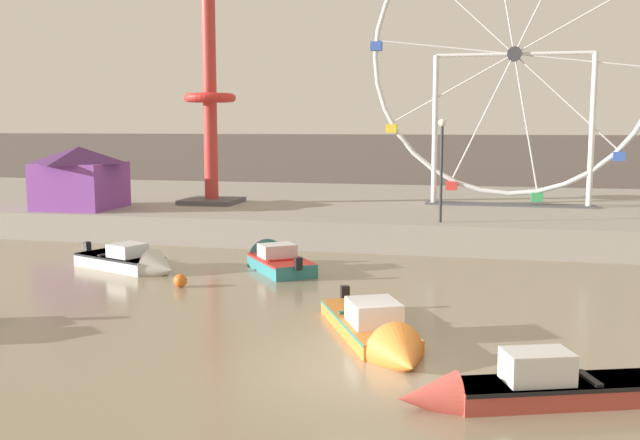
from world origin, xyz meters
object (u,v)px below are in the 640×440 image
Objects in this scene: motorboat_teal_painted at (274,260)px; mooring_buoy_orange at (180,281)px; motorboat_orange_hull at (380,334)px; motorboat_pale_grey at (134,262)px; promenade_lamp_near at (442,156)px; drop_tower_red_tower at (209,73)px; carnival_booth_purple_stall at (80,176)px; motorboat_faded_red at (522,388)px; ferris_wheel_white_frame at (514,58)px.

motorboat_teal_painted reaches higher than mooring_buoy_orange.
mooring_buoy_orange is (-7.34, 4.88, -0.06)m from motorboat_orange_hull.
mooring_buoy_orange is at bearing -148.93° from motorboat_orange_hull.
motorboat_pale_grey is 0.83× the size of motorboat_orange_hull.
motorboat_pale_grey is 12.99m from promenade_lamp_near.
motorboat_pale_grey is 13.63m from drop_tower_red_tower.
promenade_lamp_near reaches higher than mooring_buoy_orange.
promenade_lamp_near reaches higher than motorboat_orange_hull.
mooring_buoy_orange is at bearing -132.50° from promenade_lamp_near.
carnival_booth_purple_stall is at bearing 133.81° from mooring_buoy_orange.
motorboat_orange_hull is at bearing 174.82° from motorboat_teal_painted.
carnival_booth_purple_stall reaches higher than mooring_buoy_orange.
mooring_buoy_orange is at bearing -57.03° from motorboat_faded_red.
ferris_wheel_white_frame is 8.96m from promenade_lamp_near.
motorboat_pale_grey is at bearing 71.90° from motorboat_teal_painted.
mooring_buoy_orange is (9.45, -9.85, -2.60)m from carnival_booth_purple_stall.
drop_tower_red_tower reaches higher than motorboat_orange_hull.
carnival_booth_purple_stall is 17.43m from promenade_lamp_near.
promenade_lamp_near is (17.35, -1.23, 1.21)m from carnival_booth_purple_stall.
carnival_booth_purple_stall reaches higher than motorboat_orange_hull.
promenade_lamp_near is (11.99, -4.80, -3.87)m from drop_tower_red_tower.
motorboat_faded_red is 0.33× the size of drop_tower_red_tower.
motorboat_orange_hull is 13.04× the size of mooring_buoy_orange.
promenade_lamp_near is at bearing -100.78° from motorboat_faded_red.
motorboat_orange_hull is 1.46× the size of carnival_booth_purple_stall.
ferris_wheel_white_frame is at bearing 55.42° from mooring_buoy_orange.
motorboat_teal_painted is 10.12m from motorboat_orange_hull.
drop_tower_red_tower is at bearing 106.98° from mooring_buoy_orange.
motorboat_faded_red is at bearing -55.67° from drop_tower_red_tower.
carnival_booth_purple_stall is (-19.99, 17.86, 2.50)m from motorboat_faded_red.
promenade_lamp_near is (0.56, 13.50, 3.75)m from motorboat_orange_hull.
motorboat_pale_grey reaches higher than mooring_buoy_orange.
motorboat_orange_hull is at bearing -33.64° from mooring_buoy_orange.
motorboat_pale_grey is 1.14× the size of motorboat_teal_painted.
drop_tower_red_tower is 8.19m from carnival_booth_purple_stall.
drop_tower_red_tower is at bearing 33.06° from carnival_booth_purple_stall.
drop_tower_red_tower reaches higher than ferris_wheel_white_frame.
mooring_buoy_orange is at bearing 114.60° from motorboat_teal_painted.
ferris_wheel_white_frame is 32.85× the size of mooring_buoy_orange.
carnival_booth_purple_stall is 8.95× the size of mooring_buoy_orange.
ferris_wheel_white_frame is at bearing -72.56° from motorboat_teal_painted.
motorboat_faded_red is 27.02m from drop_tower_red_tower.
ferris_wheel_white_frame reaches higher than promenade_lamp_near.
ferris_wheel_white_frame is at bearing 67.41° from motorboat_pale_grey.
drop_tower_red_tower is at bearing -171.04° from ferris_wheel_white_frame.
motorboat_teal_painted is 0.29× the size of ferris_wheel_white_frame.
motorboat_orange_hull reaches higher than mooring_buoy_orange.
motorboat_teal_painted is at bearing -140.15° from promenade_lamp_near.
carnival_booth_purple_stall is (-5.36, -3.56, -5.08)m from drop_tower_red_tower.
promenade_lamp_near is at bearing -4.63° from carnival_booth_purple_stall.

